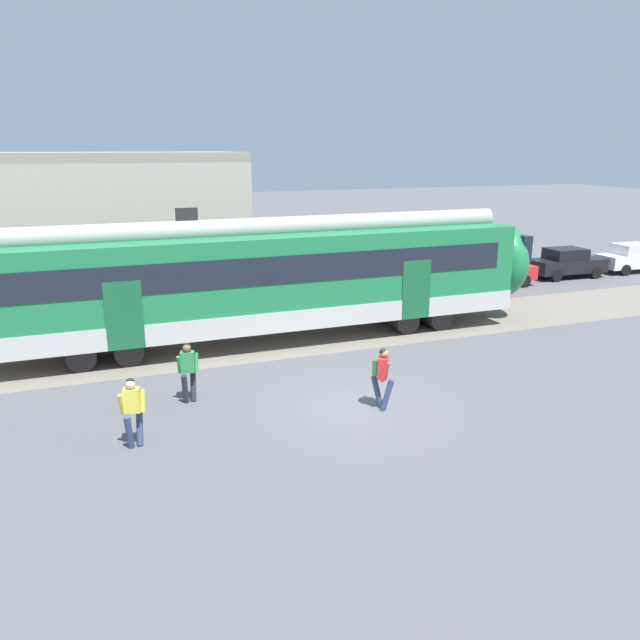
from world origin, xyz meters
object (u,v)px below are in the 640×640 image
object	(u,v)px
pedestrian_red	(382,373)
parked_car_black	(566,263)
pedestrian_yellow	(133,408)
pedestrian_green	(188,368)
parked_car_white	(633,258)
parked_car_red	(494,271)

from	to	relation	value
pedestrian_red	parked_car_black	xyz separation A→B (m)	(16.62, 11.91, -0.21)
pedestrian_yellow	parked_car_black	world-z (taller)	pedestrian_yellow
pedestrian_green	parked_car_white	xyz separation A→B (m)	(25.76, 9.62, -0.18)
parked_car_black	parked_car_white	size ratio (longest dim) A/B	0.99
pedestrian_red	parked_car_red	bearing A→B (deg)	44.15
pedestrian_green	parked_car_black	bearing A→B (deg)	24.51
pedestrian_red	parked_car_red	xyz separation A→B (m)	(11.77, 11.42, -0.21)
parked_car_red	parked_car_black	xyz separation A→B (m)	(4.86, 0.48, 0.00)
pedestrian_green	parked_car_red	distance (m)	18.77
parked_car_white	pedestrian_red	bearing A→B (deg)	-150.75
pedestrian_green	parked_car_red	xyz separation A→B (m)	(16.37, 9.19, -0.18)
pedestrian_green	pedestrian_red	size ratio (longest dim) A/B	1.00
pedestrian_yellow	pedestrian_green	size ratio (longest dim) A/B	1.00
pedestrian_green	parked_car_white	distance (m)	27.50
parked_car_white	pedestrian_green	bearing A→B (deg)	-159.53
parked_car_red	parked_car_black	size ratio (longest dim) A/B	1.01
pedestrian_green	parked_car_white	bearing A→B (deg)	20.47
pedestrian_yellow	parked_car_red	bearing A→B (deg)	32.32
pedestrian_yellow	pedestrian_red	bearing A→B (deg)	-0.53
pedestrian_yellow	parked_car_black	bearing A→B (deg)	27.44
parked_car_red	parked_car_white	world-z (taller)	same
parked_car_red	parked_car_black	world-z (taller)	same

